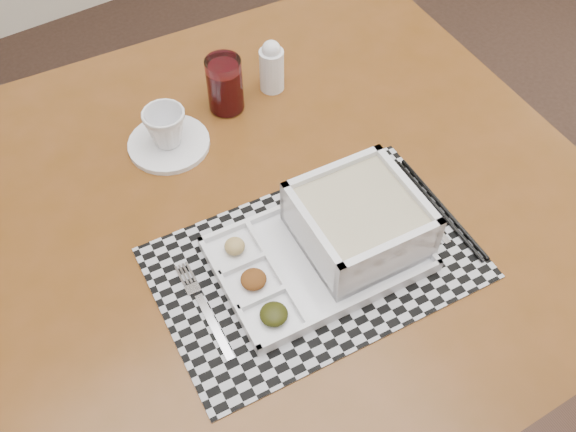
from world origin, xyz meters
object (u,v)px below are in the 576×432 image
object	(u,v)px
dining_table	(283,237)
juice_glass	(225,87)
cup	(166,127)
serving_tray	(347,231)
creamer_bottle	(272,66)

from	to	relation	value
dining_table	juice_glass	bearing A→B (deg)	79.94
dining_table	cup	world-z (taller)	cup
dining_table	serving_tray	distance (m)	0.18
cup	creamer_bottle	distance (m)	0.25
serving_tray	creamer_bottle	distance (m)	0.41
serving_tray	juice_glass	size ratio (longest dim) A/B	3.08
dining_table	serving_tray	size ratio (longest dim) A/B	3.49
serving_tray	creamer_bottle	size ratio (longest dim) A/B	3.09
serving_tray	juice_glass	world-z (taller)	juice_glass
juice_glass	creamer_bottle	distance (m)	0.10
cup	creamer_bottle	size ratio (longest dim) A/B	0.70
cup	juice_glass	world-z (taller)	juice_glass
serving_tray	juice_glass	bearing A→B (deg)	89.09
creamer_bottle	cup	bearing A→B (deg)	-172.61
cup	juice_glass	xyz separation A→B (m)	(0.14, 0.03, 0.01)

